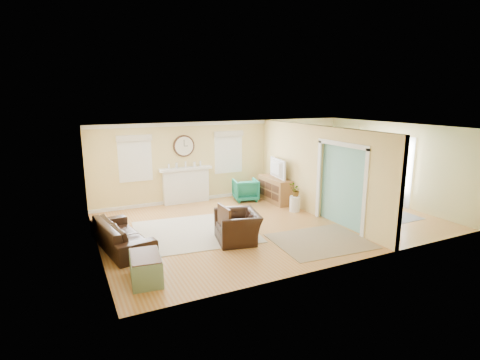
% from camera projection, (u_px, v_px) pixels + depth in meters
% --- Properties ---
extents(floor, '(9.00, 9.00, 0.00)m').
position_uv_depth(floor, '(271.00, 222.00, 10.37)').
color(floor, '#AE692D').
rests_on(floor, ground).
extents(wall_back, '(9.00, 0.02, 2.60)m').
position_uv_depth(wall_back, '(226.00, 159.00, 12.73)').
color(wall_back, '#D9C67E').
rests_on(wall_back, ground).
extents(wall_front, '(9.00, 0.02, 2.60)m').
position_uv_depth(wall_front, '(348.00, 204.00, 7.46)').
color(wall_front, '#D9C67E').
rests_on(wall_front, ground).
extents(wall_left, '(0.02, 6.00, 2.60)m').
position_uv_depth(wall_left, '(94.00, 194.00, 8.17)').
color(wall_left, '#D9C67E').
rests_on(wall_left, ground).
extents(wall_right, '(0.02, 6.00, 2.60)m').
position_uv_depth(wall_right, '(392.00, 163.00, 12.01)').
color(wall_right, '#D9C67E').
rests_on(wall_right, ground).
extents(ceiling, '(9.00, 6.00, 0.02)m').
position_uv_depth(ceiling, '(272.00, 127.00, 9.81)').
color(ceiling, white).
rests_on(ceiling, wall_back).
extents(partition, '(0.17, 6.00, 2.60)m').
position_uv_depth(partition, '(311.00, 167.00, 10.97)').
color(partition, '#D9C67E').
rests_on(partition, ground).
extents(fireplace, '(1.70, 0.30, 1.17)m').
position_uv_depth(fireplace, '(186.00, 185.00, 12.13)').
color(fireplace, white).
rests_on(fireplace, ground).
extents(wall_clock, '(0.70, 0.07, 0.70)m').
position_uv_depth(wall_clock, '(184.00, 146.00, 11.94)').
color(wall_clock, '#4F3021').
rests_on(wall_clock, wall_back).
extents(window_left, '(1.05, 0.13, 1.42)m').
position_uv_depth(window_left, '(135.00, 155.00, 11.30)').
color(window_left, white).
rests_on(window_left, wall_back).
extents(window_right, '(1.05, 0.13, 1.42)m').
position_uv_depth(window_right, '(228.00, 149.00, 12.63)').
color(window_right, white).
rests_on(window_right, wall_back).
extents(french_doors, '(0.06, 1.70, 2.20)m').
position_uv_depth(french_doors, '(391.00, 169.00, 12.04)').
color(french_doors, white).
rests_on(french_doors, ground).
extents(pendant, '(0.30, 0.30, 0.55)m').
position_uv_depth(pendant, '(359.00, 137.00, 11.18)').
color(pendant, gold).
rests_on(pendant, ceiling).
extents(rug_cream, '(3.22, 2.88, 0.02)m').
position_uv_depth(rug_cream, '(195.00, 232.00, 9.57)').
color(rug_cream, beige).
rests_on(rug_cream, floor).
extents(rug_jute, '(2.31, 1.95, 0.01)m').
position_uv_depth(rug_jute, '(321.00, 241.00, 8.95)').
color(rug_jute, '#958562').
rests_on(rug_jute, floor).
extents(rug_grey, '(2.49, 3.11, 0.01)m').
position_uv_depth(rug_grey, '(353.00, 210.00, 11.41)').
color(rug_grey, slate).
rests_on(rug_grey, floor).
extents(sofa, '(1.20, 2.29, 0.64)m').
position_uv_depth(sofa, '(122.00, 234.00, 8.52)').
color(sofa, black).
rests_on(sofa, floor).
extents(eames_chair, '(1.16, 1.27, 0.71)m').
position_uv_depth(eames_chair, '(238.00, 227.00, 8.91)').
color(eames_chair, black).
rests_on(eames_chair, floor).
extents(green_chair, '(0.91, 0.93, 0.72)m').
position_uv_depth(green_chair, '(245.00, 190.00, 12.45)').
color(green_chair, '#1A664D').
rests_on(green_chair, floor).
extents(trunk, '(0.65, 0.95, 0.52)m').
position_uv_depth(trunk, '(146.00, 268.00, 6.98)').
color(trunk, gray).
rests_on(trunk, floor).
extents(credenza, '(0.49, 1.45, 0.80)m').
position_uv_depth(credenza, '(275.00, 190.00, 12.29)').
color(credenza, olive).
rests_on(credenza, floor).
extents(tv, '(0.28, 1.11, 0.63)m').
position_uv_depth(tv, '(275.00, 168.00, 12.13)').
color(tv, black).
rests_on(tv, credenza).
extents(garden_stool, '(0.32, 0.32, 0.46)m').
position_uv_depth(garden_stool, '(295.00, 204.00, 11.26)').
color(garden_stool, white).
rests_on(garden_stool, floor).
extents(potted_plant, '(0.34, 0.30, 0.38)m').
position_uv_depth(potted_plant, '(295.00, 190.00, 11.17)').
color(potted_plant, '#337F33').
rests_on(potted_plant, garden_stool).
extents(dining_table, '(1.41, 2.03, 0.65)m').
position_uv_depth(dining_table, '(354.00, 200.00, 11.34)').
color(dining_table, '#4F3021').
rests_on(dining_table, floor).
extents(dining_chair_n, '(0.45, 0.45, 0.91)m').
position_uv_depth(dining_chair_n, '(331.00, 186.00, 12.26)').
color(dining_chair_n, slate).
rests_on(dining_chair_n, floor).
extents(dining_chair_s, '(0.52, 0.52, 0.94)m').
position_uv_depth(dining_chair_s, '(387.00, 202.00, 10.30)').
color(dining_chair_s, slate).
rests_on(dining_chair_s, floor).
extents(dining_chair_w, '(0.49, 0.49, 1.04)m').
position_uv_depth(dining_chair_w, '(339.00, 193.00, 10.98)').
color(dining_chair_w, white).
rests_on(dining_chair_w, floor).
extents(dining_chair_e, '(0.46, 0.46, 0.98)m').
position_uv_depth(dining_chair_e, '(372.00, 190.00, 11.55)').
color(dining_chair_e, slate).
rests_on(dining_chair_e, floor).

